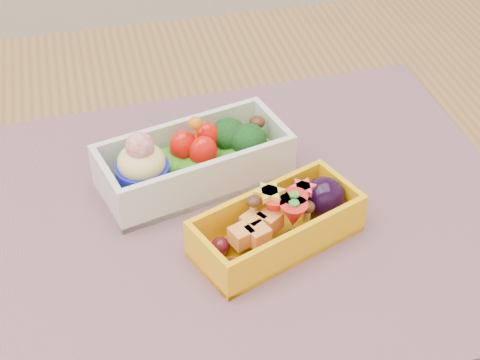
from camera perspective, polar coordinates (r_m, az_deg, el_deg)
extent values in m
cube|color=brown|center=(0.71, -3.96, -4.37)|extent=(1.20, 0.80, 0.04)
cylinder|color=brown|center=(1.36, 16.90, -2.30)|extent=(0.06, 0.06, 0.71)
cube|color=#875D62|center=(0.70, -0.50, -2.77)|extent=(0.56, 0.44, 0.00)
cube|color=silver|center=(0.73, -3.52, 1.42)|extent=(0.20, 0.12, 0.05)
ellipsoid|color=#57A522|center=(0.73, -3.50, 0.99)|extent=(0.18, 0.11, 0.02)
cylinder|color=#161CA6|center=(0.71, -7.37, 0.05)|extent=(0.05, 0.05, 0.03)
sphere|color=red|center=(0.69, -7.63, 2.55)|extent=(0.03, 0.03, 0.03)
ellipsoid|color=red|center=(0.72, -4.31, 2.56)|extent=(0.03, 0.02, 0.03)
ellipsoid|color=red|center=(0.71, -2.80, 2.12)|extent=(0.03, 0.02, 0.03)
ellipsoid|color=red|center=(0.73, -2.54, 3.21)|extent=(0.03, 0.02, 0.03)
sphere|color=orange|center=(0.70, -3.41, 4.34)|extent=(0.01, 0.01, 0.01)
ellipsoid|color=black|center=(0.74, -0.89, 3.50)|extent=(0.04, 0.04, 0.03)
ellipsoid|color=black|center=(0.73, 0.63, 3.07)|extent=(0.04, 0.04, 0.03)
ellipsoid|color=#3F2111|center=(0.75, 1.32, 4.44)|extent=(0.02, 0.02, 0.01)
cube|color=#FFB50D|center=(0.66, 2.83, -3.51)|extent=(0.17, 0.12, 0.04)
ellipsoid|color=#490D15|center=(0.65, 0.86, -5.18)|extent=(0.09, 0.07, 0.02)
cube|color=orange|center=(0.65, 1.14, -3.72)|extent=(0.05, 0.04, 0.02)
cone|color=red|center=(0.66, 2.64, -2.08)|extent=(0.03, 0.03, 0.02)
cone|color=red|center=(0.66, 4.09, -2.02)|extent=(0.03, 0.03, 0.02)
cone|color=red|center=(0.65, 4.08, -2.68)|extent=(0.03, 0.03, 0.02)
cylinder|color=yellow|center=(0.65, 2.27, -0.95)|extent=(0.03, 0.03, 0.01)
cylinder|color=#E53F5B|center=(0.67, 4.82, -0.59)|extent=(0.02, 0.02, 0.01)
ellipsoid|color=#3F2111|center=(0.66, 1.02, -2.57)|extent=(0.01, 0.01, 0.01)
ellipsoid|color=#3F2111|center=(0.66, 5.13, -2.52)|extent=(0.01, 0.01, 0.01)
ellipsoid|color=black|center=(0.69, 6.39, -1.44)|extent=(0.04, 0.04, 0.04)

